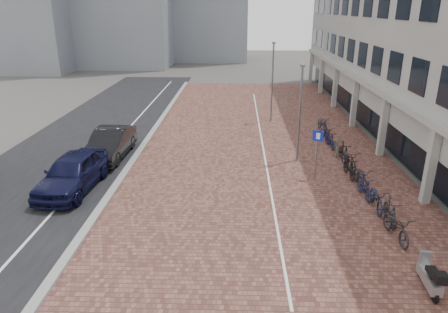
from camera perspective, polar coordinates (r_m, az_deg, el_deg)
ground at (r=14.57m, az=-0.80°, el=-13.09°), size 140.00×140.00×0.00m
plaza_brick at (r=25.48m, az=4.95°, el=1.91°), size 14.50×42.00×0.04m
street_asphalt at (r=27.20m, az=-18.88°, el=2.04°), size 8.00×50.00×0.03m
curb at (r=26.06m, az=-10.84°, el=2.17°), size 0.35×42.00×0.14m
lane_line at (r=26.55m, az=-14.84°, el=2.08°), size 0.12×44.00×0.00m
parking_line at (r=25.49m, az=5.40°, el=1.95°), size 0.10×30.00×0.00m
office_building at (r=30.75m, az=27.21°, el=19.01°), size 8.40×40.00×15.00m
car_navy at (r=19.93m, az=-20.53°, el=-2.11°), size 2.35×5.15×1.71m
car_dark at (r=23.62m, az=-15.70°, el=1.77°), size 1.86×5.00×1.63m
scooter_back at (r=13.95m, az=27.01°, el=-14.73°), size 0.58×1.55×1.05m
parking_sign at (r=20.09m, az=12.97°, el=1.35°), size 0.49×0.25×2.48m
lamp_near at (r=22.05m, az=10.57°, el=5.77°), size 0.12×0.12×5.23m
lamp_far at (r=29.97m, az=6.79°, el=10.19°), size 0.12×0.12×5.66m
bike_row at (r=22.18m, az=16.95°, el=-0.38°), size 1.18×15.83×1.05m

